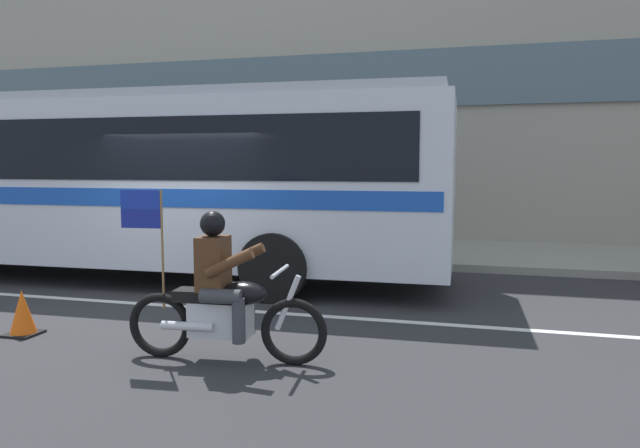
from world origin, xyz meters
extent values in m
plane|color=#2B2B2D|center=(0.00, 0.00, 0.00)|extent=(60.00, 60.00, 0.00)
cube|color=gray|center=(0.00, 5.10, 0.07)|extent=(28.00, 3.80, 0.15)
cube|color=silver|center=(0.00, -0.60, 0.00)|extent=(26.60, 0.14, 0.01)
cube|color=gray|center=(0.00, 7.40, 5.98)|extent=(28.00, 0.80, 11.96)
cube|color=#4C606B|center=(0.00, 6.96, 4.18)|extent=(25.76, 0.10, 1.40)
cube|color=silver|center=(-1.61, 1.20, 1.73)|extent=(11.31, 2.79, 2.70)
cube|color=black|center=(-1.61, 1.20, 2.28)|extent=(10.41, 2.81, 0.96)
cube|color=#194CB2|center=(-1.61, 1.20, 1.53)|extent=(11.08, 2.82, 0.28)
cube|color=#ADB1BA|center=(-1.61, 1.20, 3.14)|extent=(11.08, 2.66, 0.16)
cylinder|color=black|center=(1.49, 0.02, 0.52)|extent=(1.04, 0.30, 1.04)
torus|color=black|center=(2.60, -2.53, 0.34)|extent=(0.70, 0.15, 0.69)
torus|color=black|center=(1.15, -2.66, 0.34)|extent=(0.70, 0.15, 0.69)
cube|color=silver|center=(1.83, -2.60, 0.44)|extent=(0.66, 0.33, 0.36)
ellipsoid|color=black|center=(2.07, -2.58, 0.72)|extent=(0.50, 0.32, 0.24)
cube|color=black|center=(1.63, -2.62, 0.69)|extent=(0.58, 0.31, 0.12)
cylinder|color=silver|center=(2.54, -2.54, 0.65)|extent=(0.28, 0.08, 0.58)
cylinder|color=silver|center=(2.46, -2.54, 0.96)|extent=(0.09, 0.64, 0.04)
cylinder|color=silver|center=(1.54, -2.78, 0.39)|extent=(0.56, 0.14, 0.09)
cube|color=#4C2D19|center=(1.76, -2.60, 1.02)|extent=(0.31, 0.38, 0.56)
sphere|color=black|center=(1.76, -2.60, 1.44)|extent=(0.26, 0.26, 0.26)
cylinder|color=#38383D|center=(1.88, -2.41, 0.72)|extent=(0.43, 0.19, 0.15)
cylinder|color=#38383D|center=(2.06, -2.40, 0.48)|extent=(0.13, 0.13, 0.46)
cylinder|color=#38383D|center=(1.91, -2.77, 0.72)|extent=(0.43, 0.19, 0.15)
cylinder|color=#38383D|center=(2.09, -2.76, 0.48)|extent=(0.13, 0.13, 0.46)
cylinder|color=#4C2D19|center=(1.98, -2.38, 1.06)|extent=(0.53, 0.15, 0.32)
cylinder|color=#4C2D19|center=(2.01, -2.78, 1.06)|extent=(0.53, 0.15, 0.32)
cylinder|color=olive|center=(1.20, -2.65, 1.15)|extent=(0.02, 0.02, 1.25)
cube|color=#1933A5|center=(0.97, -2.67, 1.68)|extent=(0.44, 0.06, 0.20)
cube|color=navy|center=(0.97, -2.67, 1.47)|extent=(0.44, 0.06, 0.20)
cone|color=#EA590F|center=(-0.86, -2.36, 0.28)|extent=(0.32, 0.32, 0.55)
cube|color=black|center=(-0.86, -2.36, 0.01)|extent=(0.36, 0.36, 0.03)
camera|label=1|loc=(4.35, -8.07, 2.04)|focal=32.87mm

